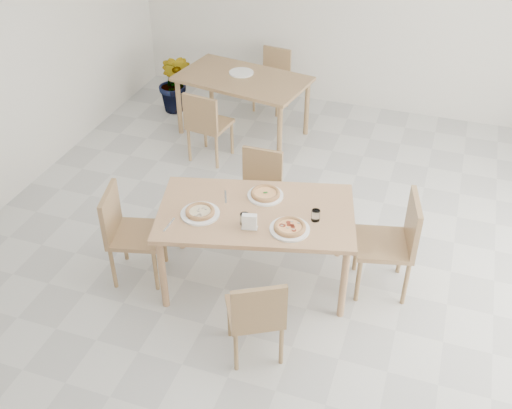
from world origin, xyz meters
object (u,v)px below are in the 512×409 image
(pizza_margherita, at_px, (265,193))
(tumbler_b, at_px, (316,215))
(chair_back_n, at_px, (273,75))
(second_table, at_px, (243,84))
(pizza_mushroom, at_px, (200,211))
(chair_east, at_px, (395,239))
(plate_mushroom, at_px, (200,214))
(main_table, at_px, (256,218))
(plate_pepperoni, at_px, (290,229))
(potted_plant, at_px, (175,83))
(tumbler_a, at_px, (244,219))
(plate_margherita, at_px, (265,195))
(pizza_pepperoni, at_px, (290,227))
(chair_back_s, at_px, (206,122))
(plate_empty, at_px, (241,73))
(napkin_holder, at_px, (249,222))
(chair_north, at_px, (259,185))
(chair_west, at_px, (126,228))

(pizza_margherita, xyz_separation_m, tumbler_b, (0.49, -0.19, 0.02))
(chair_back_n, bearing_deg, second_table, -91.08)
(tumbler_b, bearing_deg, pizza_mushroom, -165.68)
(chair_east, height_order, plate_mushroom, chair_east)
(tumbler_b, xyz_separation_m, chair_back_n, (-1.38, 3.27, -0.34))
(main_table, distance_m, tumbler_b, 0.51)
(plate_pepperoni, xyz_separation_m, potted_plant, (-2.38, 2.91, -0.35))
(main_table, xyz_separation_m, chair_back_n, (-0.88, 3.31, -0.22))
(chair_east, distance_m, tumbler_a, 1.28)
(chair_east, distance_m, pizza_margherita, 1.15)
(plate_margherita, xyz_separation_m, pizza_pepperoni, (0.33, -0.38, 0.02))
(tumbler_b, distance_m, potted_plant, 3.74)
(chair_east, height_order, plate_margherita, chair_east)
(pizza_margherita, relative_size, chair_back_s, 0.33)
(pizza_pepperoni, bearing_deg, chair_back_n, 109.36)
(plate_mushroom, distance_m, pizza_pepperoni, 0.75)
(chair_east, xyz_separation_m, plate_empty, (-2.19, 2.30, 0.22))
(chair_back_s, bearing_deg, chair_east, 155.55)
(main_table, distance_m, plate_mushroom, 0.47)
(pizza_mushroom, bearing_deg, second_table, 102.62)
(plate_mushroom, height_order, pizza_margherita, pizza_margherita)
(plate_mushroom, bearing_deg, potted_plant, 119.00)
(napkin_holder, bearing_deg, chair_north, 91.76)
(plate_pepperoni, relative_size, pizza_margherita, 1.12)
(chair_back_s, bearing_deg, plate_pepperoni, 136.50)
(chair_west, distance_m, chair_back_s, 2.03)
(tumbler_a, relative_size, plate_empty, 0.32)
(main_table, relative_size, plate_empty, 6.05)
(tumbler_a, height_order, second_table, tumbler_a)
(plate_pepperoni, relative_size, napkin_holder, 2.27)
(main_table, bearing_deg, tumbler_a, -113.78)
(napkin_holder, height_order, plate_empty, napkin_holder)
(chair_east, bearing_deg, potted_plant, -141.34)
(main_table, relative_size, pizza_margherita, 6.26)
(plate_margherita, xyz_separation_m, plate_pepperoni, (0.33, -0.38, 0.00))
(tumbler_a, distance_m, tumbler_b, 0.57)
(plate_margherita, bearing_deg, tumbler_a, -95.36)
(plate_pepperoni, xyz_separation_m, pizza_margherita, (-0.33, 0.38, 0.02))
(plate_mushroom, relative_size, second_table, 0.19)
(plate_margherita, xyz_separation_m, tumbler_a, (-0.04, -0.42, 0.04))
(plate_pepperoni, distance_m, tumbler_a, 0.37)
(chair_north, height_order, plate_margherita, chair_north)
(plate_pepperoni, bearing_deg, chair_back_s, 128.76)
(plate_pepperoni, height_order, tumbler_b, tumbler_b)
(tumbler_b, bearing_deg, plate_pepperoni, -129.66)
(tumbler_b, distance_m, napkin_holder, 0.54)
(potted_plant, bearing_deg, second_table, -15.18)
(main_table, bearing_deg, chair_east, -0.35)
(pizza_pepperoni, bearing_deg, pizza_margherita, 130.59)
(tumbler_b, bearing_deg, tumbler_a, -156.20)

